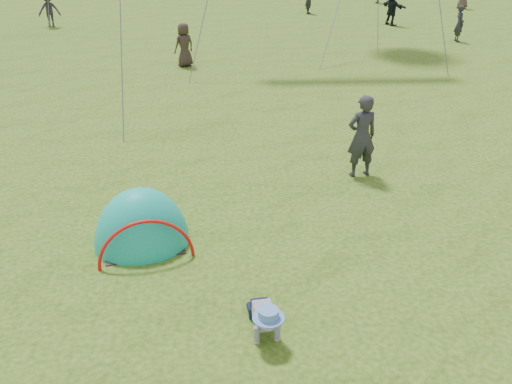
{
  "coord_description": "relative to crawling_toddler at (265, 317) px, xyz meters",
  "views": [
    {
      "loc": [
        -1.08,
        -6.19,
        5.35
      ],
      "look_at": [
        -0.65,
        2.6,
        1.0
      ],
      "focal_mm": 40.0,
      "sensor_mm": 36.0,
      "label": 1
    }
  ],
  "objects": [
    {
      "name": "ground",
      "position": [
        0.65,
        -0.1,
        -0.31
      ],
      "size": [
        140.0,
        140.0,
        0.0
      ],
      "primitive_type": "plane",
      "color": "#22450C"
    },
    {
      "name": "crowd_person_10",
      "position": [
        -2.07,
        15.55,
        0.5
      ],
      "size": [
        0.94,
        0.87,
        1.61
      ],
      "primitive_type": "imported",
      "rotation": [
        0.0,
        0.0,
        3.76
      ],
      "color": "#2F241E",
      "rests_on": "ground"
    },
    {
      "name": "popup_tent",
      "position": [
        -2.02,
        2.52,
        -0.31
      ],
      "size": [
        1.96,
        1.75,
        2.16
      ],
      "primitive_type": "ellipsoid",
      "rotation": [
        0.0,
        0.0,
        0.25
      ],
      "color": "#019E7C",
      "rests_on": "ground"
    },
    {
      "name": "crowd_person_3",
      "position": [
        -9.45,
        24.21,
        0.54
      ],
      "size": [
        1.17,
        0.78,
        1.68
      ],
      "primitive_type": "imported",
      "rotation": [
        0.0,
        0.0,
        0.15
      ],
      "color": "#252429",
      "rests_on": "ground"
    },
    {
      "name": "standing_adult",
      "position": [
        2.45,
        5.27,
        0.62
      ],
      "size": [
        0.77,
        0.6,
        1.86
      ],
      "primitive_type": "imported",
      "rotation": [
        0.0,
        0.0,
        3.39
      ],
      "color": "#26272C",
      "rests_on": "ground"
    },
    {
      "name": "crowd_person_5",
      "position": [
        8.08,
        23.83,
        0.57
      ],
      "size": [
        1.22,
        1.68,
        1.76
      ],
      "primitive_type": "imported",
      "rotation": [
        0.0,
        0.0,
        2.05
      ],
      "color": "black",
      "rests_on": "ground"
    },
    {
      "name": "crowd_person_6",
      "position": [
        10.02,
        19.55,
        0.49
      ],
      "size": [
        0.38,
        0.58,
        1.59
      ],
      "primitive_type": "imported",
      "rotation": [
        0.0,
        0.0,
        1.58
      ],
      "color": "black",
      "rests_on": "ground"
    },
    {
      "name": "crawling_toddler",
      "position": [
        0.0,
        0.0,
        0.0
      ],
      "size": [
        0.67,
        0.87,
        0.61
      ],
      "primitive_type": null,
      "rotation": [
        0.0,
        0.0,
        0.14
      ],
      "color": "black",
      "rests_on": "ground"
    }
  ]
}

